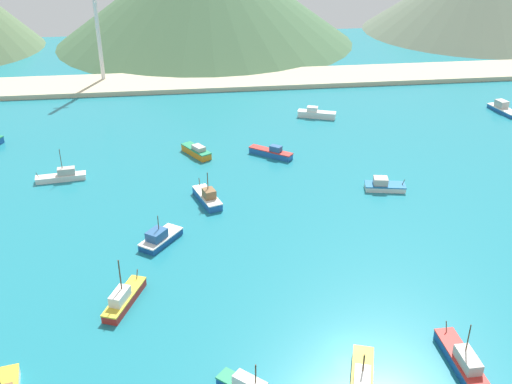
# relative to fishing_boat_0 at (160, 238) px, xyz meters

# --- Properties ---
(ground) EXTENTS (260.00, 280.00, 0.50)m
(ground) POSITION_rel_fishing_boat_0_xyz_m (22.09, 3.90, -1.17)
(ground) COLOR teal
(fishing_boat_0) EXTENTS (6.83, 7.72, 4.82)m
(fishing_boat_0) POSITION_rel_fishing_boat_0_xyz_m (0.00, 0.00, 0.00)
(fishing_boat_0) COLOR #14478C
(fishing_boat_0) RESTS_ON ground
(fishing_boat_2) EXTENTS (4.88, 8.77, 5.76)m
(fishing_boat_2) POSITION_rel_fishing_boat_0_xyz_m (7.89, 12.24, 0.04)
(fishing_boat_2) COLOR #1E5BA8
(fishing_boat_2) RESTS_ON ground
(fishing_boat_4) EXTENTS (9.13, 3.16, 6.18)m
(fishing_boat_4) POSITION_rel_fishing_boat_0_xyz_m (-18.08, 24.29, -0.09)
(fishing_boat_4) COLOR silver
(fishing_boat_4) RESTS_ON ground
(fishing_boat_5) EXTENTS (5.10, 9.39, 4.32)m
(fishing_boat_5) POSITION_rel_fishing_boat_0_xyz_m (22.16, -31.84, -0.12)
(fishing_boat_5) COLOR #232328
(fishing_boat_5) RESTS_ON ground
(fishing_boat_6) EXTENTS (7.52, 4.24, 2.32)m
(fishing_boat_6) POSITION_rel_fishing_boat_0_xyz_m (39.28, 13.05, -0.11)
(fishing_boat_6) COLOR silver
(fishing_boat_6) RESTS_ON ground
(fishing_boat_7) EXTENTS (8.44, 7.23, 2.45)m
(fishing_boat_7) POSITION_rel_fishing_boat_0_xyz_m (21.63, 30.12, -0.09)
(fishing_boat_7) COLOR #1E5BA8
(fishing_boat_7) RESTS_ON ground
(fishing_boat_10) EXTENTS (4.44, 9.25, 2.61)m
(fishing_boat_10) POSITION_rel_fishing_boat_0_xyz_m (80.33, 48.93, -0.05)
(fishing_boat_10) COLOR #1E5BA8
(fishing_boat_10) RESTS_ON ground
(fishing_boat_11) EXTENTS (5.38, 9.17, 6.98)m
(fishing_boat_11) POSITION_rel_fishing_boat_0_xyz_m (-4.43, -14.48, 0.05)
(fishing_boat_11) COLOR red
(fishing_boat_11) RESTS_ON ground
(fishing_boat_12) EXTENTS (8.98, 5.08, 2.55)m
(fishing_boat_12) POSITION_rel_fishing_boat_0_xyz_m (35.32, 50.92, -0.00)
(fishing_boat_12) COLOR silver
(fishing_boat_12) RESTS_ON ground
(fishing_boat_14) EXTENTS (5.96, 7.93, 2.30)m
(fishing_boat_14) POSITION_rel_fishing_boat_0_xyz_m (6.83, 32.55, -0.03)
(fishing_boat_14) COLOR orange
(fishing_boat_14) RESTS_ON ground
(fishing_boat_15) EXTENTS (2.51, 9.99, 6.20)m
(fishing_boat_15) POSITION_rel_fishing_boat_0_xyz_m (34.08, -30.84, 0.04)
(fishing_boat_15) COLOR #14478C
(fishing_boat_15) RESTS_ON ground
(beach_strip) EXTENTS (247.00, 16.98, 1.20)m
(beach_strip) POSITION_rel_fishing_boat_0_xyz_m (22.09, 81.27, -0.32)
(beach_strip) COLOR #C6B793
(beach_strip) RESTS_ON ground
(radio_tower) EXTENTS (3.47, 2.77, 34.67)m
(radio_tower) POSITION_rel_fishing_boat_0_xyz_m (-16.33, 84.88, 16.76)
(radio_tower) COLOR silver
(radio_tower) RESTS_ON ground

